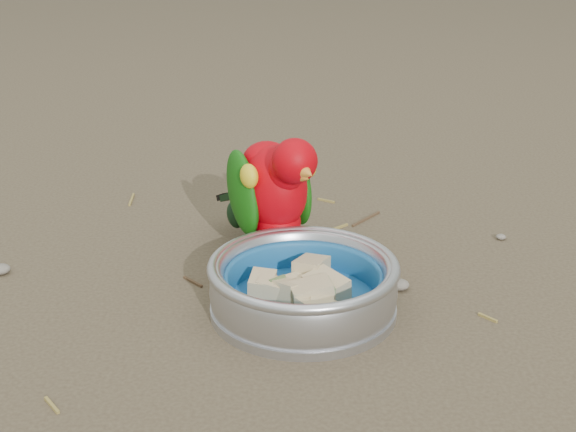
{
  "coord_description": "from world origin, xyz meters",
  "views": [
    {
      "loc": [
        0.01,
        -0.7,
        0.43
      ],
      "look_at": [
        0.01,
        0.17,
        0.08
      ],
      "focal_mm": 50.0,
      "sensor_mm": 36.0,
      "label": 1
    }
  ],
  "objects": [
    {
      "name": "ground",
      "position": [
        0.0,
        0.0,
        0.0
      ],
      "size": [
        60.0,
        60.0,
        0.0
      ],
      "primitive_type": "plane",
      "color": "#4C402E"
    },
    {
      "name": "food_bowl",
      "position": [
        0.02,
        0.09,
        0.01
      ],
      "size": [
        0.2,
        0.2,
        0.02
      ],
      "primitive_type": "cylinder",
      "color": "#B2B2BA",
      "rests_on": "ground"
    },
    {
      "name": "fruit_wedges",
      "position": [
        0.02,
        0.09,
        0.03
      ],
      "size": [
        0.12,
        0.12,
        0.03
      ],
      "primitive_type": null,
      "color": "tan",
      "rests_on": "food_bowl"
    },
    {
      "name": "bowl_wall",
      "position": [
        0.02,
        0.09,
        0.04
      ],
      "size": [
        0.2,
        0.2,
        0.04
      ],
      "primitive_type": null,
      "color": "#B2B2BA",
      "rests_on": "food_bowl"
    },
    {
      "name": "lory_parrot",
      "position": [
        -0.01,
        0.22,
        0.08
      ],
      "size": [
        0.18,
        0.23,
        0.17
      ],
      "primitive_type": null,
      "rotation": [
        0.0,
        0.0,
        -2.65
      ],
      "color": "#B10008",
      "rests_on": "ground"
    },
    {
      "name": "ground_debris",
      "position": [
        -0.03,
        0.07,
        0.0
      ],
      "size": [
        0.9,
        0.8,
        0.01
      ],
      "primitive_type": null,
      "color": "olive",
      "rests_on": "ground"
    }
  ]
}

